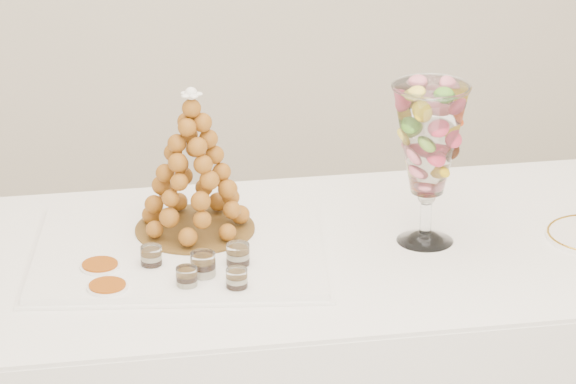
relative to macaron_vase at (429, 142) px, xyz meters
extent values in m
cube|color=white|center=(-0.19, 0.00, -0.25)|extent=(2.20, 0.93, 0.01)
cube|color=white|center=(-0.58, 0.00, -0.24)|extent=(0.71, 0.56, 0.02)
cylinder|color=white|center=(0.00, 0.00, -0.24)|extent=(0.14, 0.14, 0.02)
cylinder|color=white|center=(0.00, 0.00, -0.18)|extent=(0.03, 0.03, 0.09)
sphere|color=white|center=(0.00, 0.00, -0.13)|extent=(0.04, 0.04, 0.04)
cylinder|color=white|center=(-0.65, -0.08, -0.22)|extent=(0.05, 0.05, 0.07)
cylinder|color=white|center=(-0.54, -0.15, -0.21)|extent=(0.07, 0.07, 0.08)
cylinder|color=white|center=(-0.46, -0.11, -0.21)|extent=(0.07, 0.07, 0.07)
cylinder|color=white|center=(-0.58, -0.20, -0.22)|extent=(0.05, 0.05, 0.06)
cylinder|color=white|center=(-0.47, -0.22, -0.22)|extent=(0.06, 0.06, 0.06)
cylinder|color=white|center=(-0.76, -0.08, -0.24)|extent=(0.09, 0.09, 0.03)
cylinder|color=white|center=(-0.75, -0.19, -0.24)|extent=(0.09, 0.09, 0.03)
cylinder|color=brown|center=(-0.54, 0.09, -0.22)|extent=(0.28, 0.28, 0.01)
cone|color=#915216|center=(-0.54, 0.09, -0.05)|extent=(0.24, 0.24, 0.34)
sphere|color=white|center=(-0.54, 0.09, 0.11)|extent=(0.03, 0.03, 0.03)
camera|label=1|loc=(-0.74, -2.85, 1.11)|focal=85.00mm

